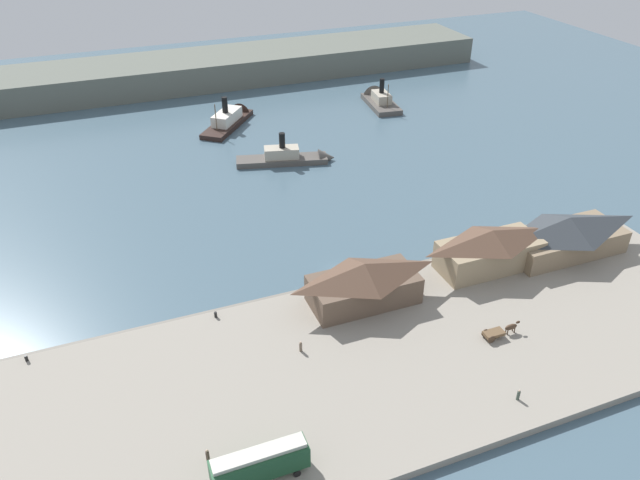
% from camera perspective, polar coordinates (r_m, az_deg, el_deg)
% --- Properties ---
extents(ground_plane, '(320.00, 320.00, 0.00)m').
position_cam_1_polar(ground_plane, '(102.63, 1.91, -3.04)').
color(ground_plane, '#476070').
extents(quay_promenade, '(110.00, 36.00, 1.20)m').
position_cam_1_polar(quay_promenade, '(87.04, 7.68, -10.53)').
color(quay_promenade, gray).
rests_on(quay_promenade, ground).
extents(seawall_edge, '(110.00, 0.80, 1.00)m').
position_cam_1_polar(seawall_edge, '(99.68, 2.72, -3.92)').
color(seawall_edge, slate).
rests_on(seawall_edge, ground).
extents(ferry_shed_central_terminal, '(16.87, 8.21, 6.95)m').
position_cam_1_polar(ferry_shed_central_terminal, '(92.47, 4.15, -4.00)').
color(ferry_shed_central_terminal, brown).
rests_on(ferry_shed_central_terminal, quay_promenade).
extents(ferry_shed_west_terminal, '(17.48, 7.67, 7.14)m').
position_cam_1_polar(ferry_shed_west_terminal, '(103.66, 15.71, -0.79)').
color(ferry_shed_west_terminal, '#998466').
rests_on(ferry_shed_west_terminal, quay_promenade).
extents(ferry_shed_customs_shed, '(20.88, 9.23, 6.83)m').
position_cam_1_polar(ferry_shed_customs_shed, '(112.09, 22.15, 0.49)').
color(ferry_shed_customs_shed, '#847056').
rests_on(ferry_shed_customs_shed, quay_promenade).
extents(street_tram, '(10.84, 2.90, 4.30)m').
position_cam_1_polar(street_tram, '(70.44, -5.70, -20.14)').
color(street_tram, '#1E4C2D').
rests_on(street_tram, quay_promenade).
extents(horse_cart, '(5.83, 1.68, 1.87)m').
position_cam_1_polar(horse_cart, '(91.17, 16.56, -8.22)').
color(horse_cart, brown).
rests_on(horse_cart, quay_promenade).
extents(pedestrian_walking_east, '(0.40, 0.40, 1.63)m').
position_cam_1_polar(pedestrian_walking_east, '(82.80, 18.17, -13.71)').
color(pedestrian_walking_east, '#3D4C42').
rests_on(pedestrian_walking_east, quay_promenade).
extents(pedestrian_by_tram, '(0.42, 0.42, 1.72)m').
position_cam_1_polar(pedestrian_by_tram, '(74.03, -10.54, -19.31)').
color(pedestrian_by_tram, '#4C3D33').
rests_on(pedestrian_by_tram, quay_promenade).
extents(pedestrian_near_west_shed, '(0.42, 0.42, 1.70)m').
position_cam_1_polar(pedestrian_near_west_shed, '(85.28, -1.83, -10.01)').
color(pedestrian_near_west_shed, '#6B5B4C').
rests_on(pedestrian_near_west_shed, quay_promenade).
extents(mooring_post_center_east, '(0.44, 0.44, 0.90)m').
position_cam_1_polar(mooring_post_center_east, '(93.13, -25.92, -9.97)').
color(mooring_post_center_east, black).
rests_on(mooring_post_center_east, quay_promenade).
extents(mooring_post_center_west, '(0.44, 0.44, 0.90)m').
position_cam_1_polar(mooring_post_center_west, '(92.34, -9.80, -6.94)').
color(mooring_post_center_west, black).
rests_on(mooring_post_center_west, quay_promenade).
extents(ferry_departing_north, '(22.96, 9.98, 8.72)m').
position_cam_1_polar(ferry_departing_north, '(140.11, -2.57, 7.79)').
color(ferry_departing_north, '#514C47').
rests_on(ferry_departing_north, ground).
extents(ferry_approaching_east, '(8.89, 18.66, 10.26)m').
position_cam_1_polar(ferry_approaching_east, '(177.61, 5.49, 13.07)').
color(ferry_approaching_east, '#514C47').
rests_on(ferry_approaching_east, ground).
extents(ferry_moored_west, '(18.36, 21.08, 10.13)m').
position_cam_1_polar(ferry_moored_west, '(164.34, -8.32, 11.33)').
color(ferry_moored_west, black).
rests_on(ferry_moored_west, ground).
extents(far_headland, '(180.00, 24.00, 8.00)m').
position_cam_1_polar(far_headland, '(197.55, -11.12, 15.48)').
color(far_headland, '#60665B').
rests_on(far_headland, ground).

